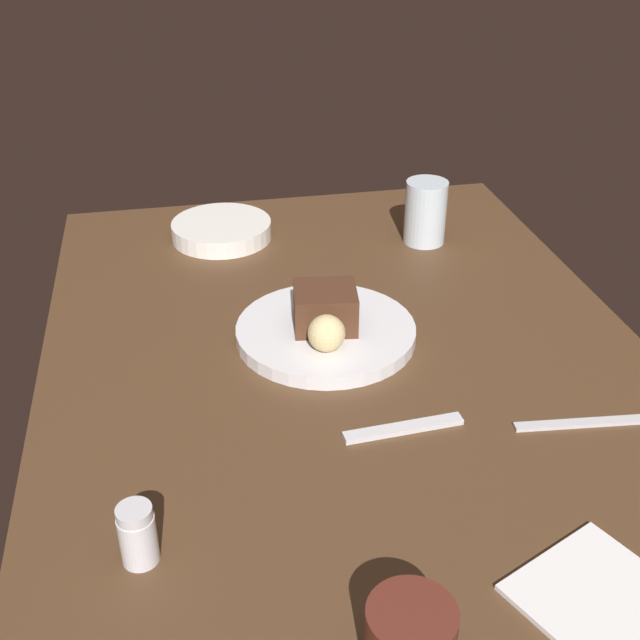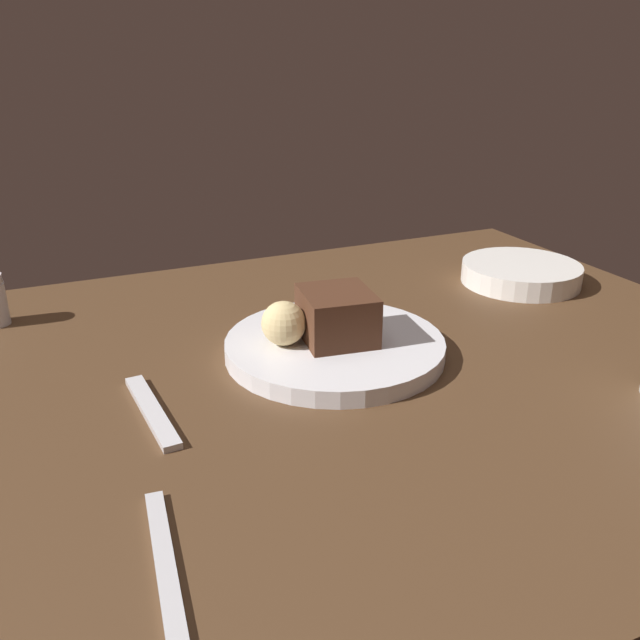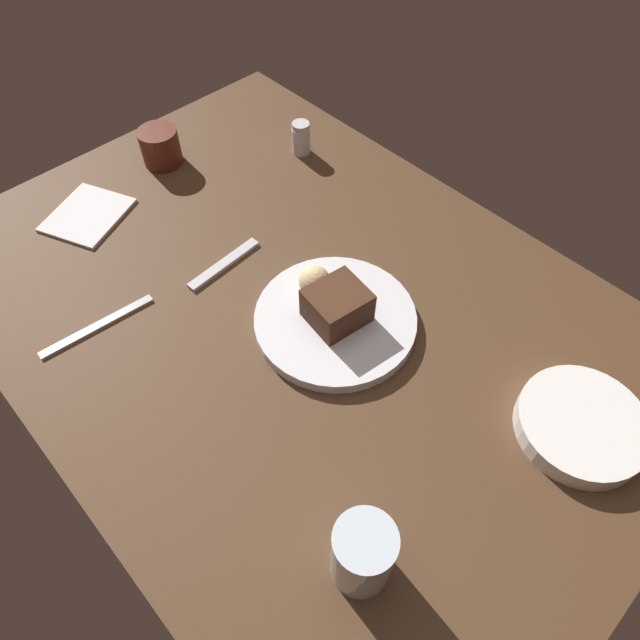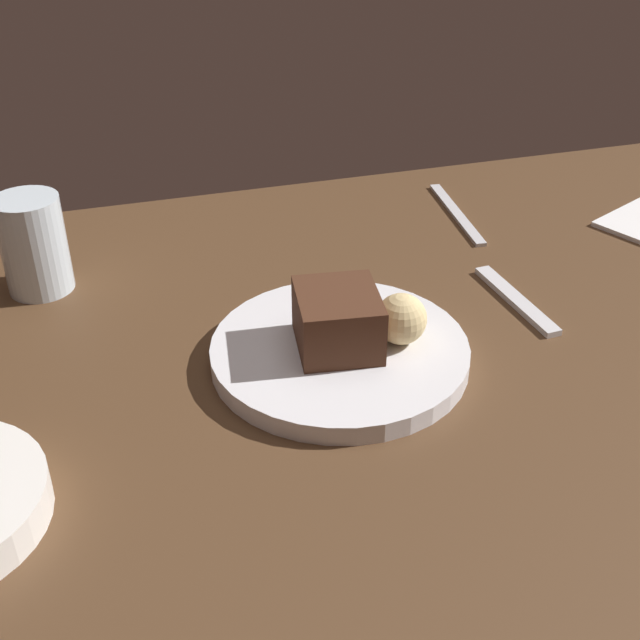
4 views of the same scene
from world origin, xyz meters
The scene contains 11 objects.
dining_table centered at (0.00, 0.00, 1.50)cm, with size 120.00×84.00×3.00cm, color #4C331E.
dessert_plate centered at (7.04, 2.28, 4.01)cm, with size 25.69×25.69×2.02cm, color silver.
chocolate_cake_slice centered at (7.30, 2.31, 7.91)cm, with size 8.74×7.87×5.78cm, color #472819.
bread_roll centered at (1.14, 3.40, 7.57)cm, with size 5.11×5.11×5.11cm, color #DBC184.
salt_shaker centered at (-29.56, 28.44, 6.32)cm, with size 3.73×3.73×6.75cm.
water_glass centered at (35.36, -21.29, 8.59)cm, with size 7.32×7.32×11.18cm, color silver.
side_bowl centered at (43.70, 13.84, 4.56)cm, with size 17.75×17.75×3.11cm, color white.
coffee_cup centered at (-46.42, 5.99, 6.61)cm, with size 7.75×7.75×7.23cm, color #562319.
dessert_spoon centered at (-15.27, -2.75, 3.35)cm, with size 15.00×1.80×0.70cm, color silver.
butter_knife centered at (-18.53, -25.52, 3.25)cm, with size 19.00×1.40×0.50cm, color silver.
folded_napkin centered at (-42.70, -13.52, 3.30)cm, with size 12.42×14.10×0.60cm, color white.
Camera 3 is at (45.12, -37.24, 76.11)cm, focal length 32.12 mm.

